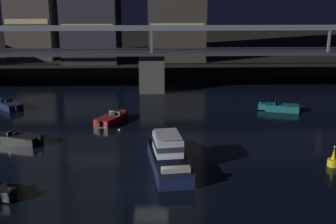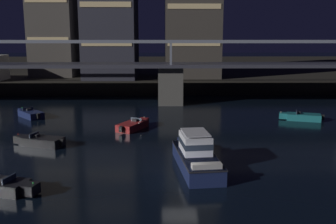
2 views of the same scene
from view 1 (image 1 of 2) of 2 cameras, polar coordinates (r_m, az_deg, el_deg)
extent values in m
plane|color=black|center=(30.99, -2.37, -10.00)|extent=(400.00, 400.00, 0.00)
cube|color=black|center=(108.81, -2.16, 8.97)|extent=(240.00, 80.00, 2.20)
cube|color=#4C4944|center=(61.04, -2.24, 5.48)|extent=(3.60, 4.40, 5.55)
cube|color=#33333D|center=(60.60, -2.27, 8.27)|extent=(104.69, 6.40, 0.45)
cube|color=slate|center=(57.37, -2.32, 11.31)|extent=(104.69, 0.36, 0.36)
cube|color=slate|center=(63.16, -2.30, 11.68)|extent=(104.69, 0.36, 0.36)
cube|color=slate|center=(57.51, -2.30, 9.72)|extent=(0.30, 0.30, 3.20)
cube|color=slate|center=(62.47, 21.28, 9.15)|extent=(0.30, 0.30, 3.20)
cube|color=beige|center=(79.19, -18.94, 11.69)|extent=(7.57, 0.10, 0.90)
cube|color=beige|center=(71.49, -11.08, 11.44)|extent=(8.66, 0.10, 0.90)
cube|color=beige|center=(73.10, 1.32, 11.75)|extent=(9.39, 0.10, 0.90)
cube|color=#19234C|center=(33.48, 0.09, -6.87)|extent=(3.50, 8.25, 1.20)
cube|color=#19234C|center=(37.66, -0.95, -4.16)|extent=(1.55, 1.26, 1.04)
cube|color=black|center=(33.28, 0.09, -5.99)|extent=(3.59, 8.33, 0.10)
cube|color=white|center=(33.57, -0.06, -4.43)|extent=(2.45, 3.42, 1.40)
cube|color=#283342|center=(33.55, -0.06, -4.35)|extent=(2.50, 3.46, 0.44)
cube|color=silver|center=(33.29, -0.06, -3.05)|extent=(2.21, 3.08, 0.08)
cube|color=#B7B2A8|center=(30.09, 1.08, -7.92)|extent=(2.14, 0.83, 0.36)
cube|color=black|center=(41.73, -19.69, -3.53)|extent=(4.28, 2.96, 0.80)
cube|color=#283342|center=(42.05, -20.70, -2.65)|extent=(0.53, 1.31, 0.36)
cube|color=#262628|center=(41.92, -20.42, -2.76)|extent=(0.56, 0.66, 0.24)
cube|color=black|center=(40.49, -17.23, -3.73)|extent=(0.46, 0.46, 0.60)
cube|color=#196066|center=(52.28, 15.43, 0.57)|extent=(4.26, 2.86, 0.80)
cube|color=#196066|center=(52.28, 12.80, 0.80)|extent=(1.15, 1.21, 0.70)
cube|color=#283342|center=(52.13, 14.54, 1.25)|extent=(0.49, 1.32, 0.36)
cube|color=#262628|center=(52.14, 14.81, 1.16)|extent=(0.55, 0.65, 0.24)
cube|color=black|center=(52.33, 17.79, 0.51)|extent=(0.45, 0.45, 0.60)
sphere|color=beige|center=(52.18, 12.55, 1.27)|extent=(0.12, 0.12, 0.12)
cube|color=maroon|center=(45.95, -7.92, -1.04)|extent=(3.41, 4.30, 0.80)
cube|color=maroon|center=(47.87, -6.34, -0.25)|extent=(1.29, 1.26, 0.70)
cube|color=#283342|center=(46.47, -7.37, -0.09)|extent=(1.24, 0.72, 0.36)
cube|color=#262628|center=(46.28, -7.53, -0.23)|extent=(0.68, 0.61, 0.24)
cube|color=black|center=(44.22, -9.46, -1.62)|extent=(0.49, 0.49, 0.60)
sphere|color=beige|center=(47.96, -6.19, 0.32)|extent=(0.12, 0.12, 0.12)
cube|color=black|center=(30.62, -21.25, -10.52)|extent=(1.14, 1.21, 0.70)
sphere|color=#33D84C|center=(30.30, -20.94, -9.86)|extent=(0.12, 0.12, 0.12)
cube|color=#19234C|center=(55.05, -20.97, 0.83)|extent=(3.94, 4.12, 0.80)
cube|color=#19234C|center=(57.22, -21.92, 1.31)|extent=(1.34, 1.33, 0.70)
cube|color=#283342|center=(55.69, -21.37, 1.56)|extent=(1.08, 0.97, 0.36)
cube|color=#262628|center=(55.47, -21.27, 1.46)|extent=(0.68, 0.67, 0.24)
cube|color=black|center=(53.09, -20.07, 0.51)|extent=(0.51, 0.51, 0.60)
sphere|color=#33D84C|center=(57.35, -22.06, 1.77)|extent=(0.12, 0.12, 0.12)
cylinder|color=yellow|center=(36.67, 21.74, -6.50)|extent=(0.90, 0.90, 0.60)
cone|color=yellow|center=(36.40, 21.87, -5.32)|extent=(0.36, 0.36, 1.00)
sphere|color=#F2EAB2|center=(36.21, 21.96, -4.46)|extent=(0.16, 0.16, 0.16)
camera|label=2|loc=(3.95, -30.57, -38.63)|focal=42.06mm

